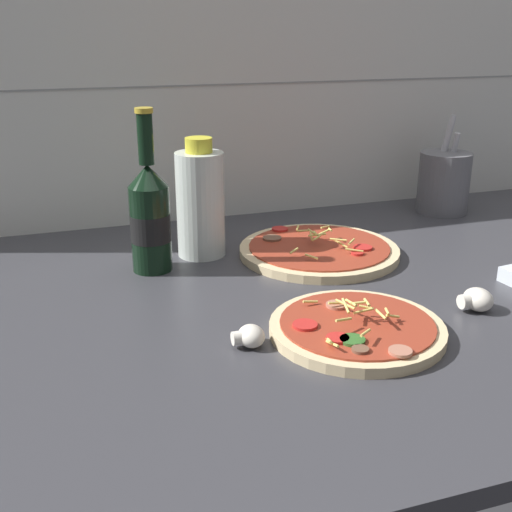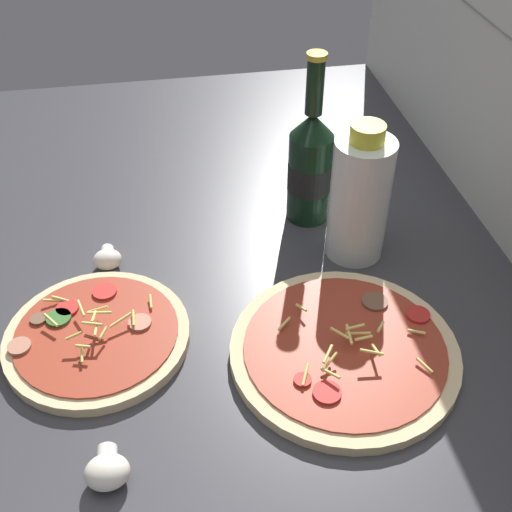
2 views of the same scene
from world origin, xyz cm
name	(u,v)px [view 2 (image 2 of 2)]	position (x,y,z in cm)	size (l,w,h in cm)	color
counter_slab	(214,359)	(0.00, 0.00, 1.25)	(160.00, 90.00, 2.50)	#38383D
pizza_near	(97,336)	(-4.49, -14.25, 3.39)	(23.41, 23.41, 4.75)	beige
pizza_far	(344,351)	(3.44, 15.98, 3.39)	(28.44, 28.44, 4.32)	beige
beer_bottle	(310,165)	(-25.98, 18.29, 11.91)	(6.66, 6.66, 26.81)	black
oil_bottle	(360,197)	(-16.30, 23.03, 12.11)	(8.45, 8.45, 20.91)	silver
mushroom_left	(107,258)	(-18.98, -12.86, 3.92)	(4.25, 4.05, 2.83)	white
mushroom_right	(107,470)	(15.40, -12.83, 4.15)	(4.95, 4.72, 3.30)	white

